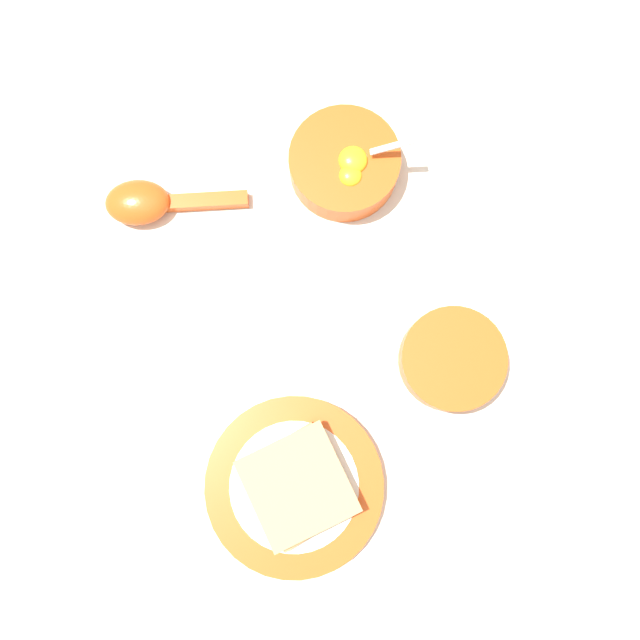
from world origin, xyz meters
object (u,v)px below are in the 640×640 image
Objects in this scene: toast_plate at (294,486)px; soup_spoon at (149,202)px; congee_bowl at (452,359)px; toast_sandwich at (298,486)px; egg_bowl at (345,164)px.

soup_spoon reaches higher than toast_plate.
toast_sandwich is at bearing -123.24° from congee_bowl.
toast_sandwich is at bearing -79.93° from egg_bowl.
egg_bowl is at bearing 29.26° from soup_spoon.
congee_bowl reaches higher than toast_plate.
egg_bowl reaches higher than soup_spoon.
toast_plate is 0.23m from congee_bowl.
toast_plate is 0.37m from soup_spoon.
egg_bowl is 0.26m from congee_bowl.
toast_plate is at bearing -137.06° from toast_sandwich.
egg_bowl is at bearing 135.75° from congee_bowl.
soup_spoon is (-0.27, 0.26, 0.01)m from toast_plate.
toast_plate is at bearing -43.75° from soup_spoon.
egg_bowl reaches higher than congee_bowl.
toast_sandwich is at bearing 42.94° from toast_plate.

